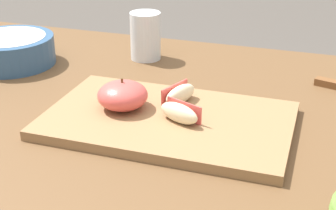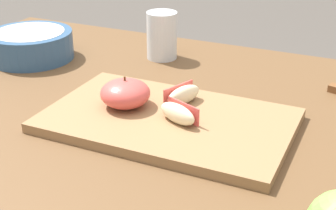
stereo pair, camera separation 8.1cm
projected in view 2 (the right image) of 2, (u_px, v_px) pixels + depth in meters
name	position (u px, v px, depth m)	size (l,w,h in m)	color
dining_table	(141.00, 171.00, 0.91)	(1.17, 0.87, 0.77)	brown
cutting_board	(168.00, 120.00, 0.82)	(0.40, 0.25, 0.02)	olive
apple_half_skin_up	(125.00, 93.00, 0.84)	(0.09, 0.09, 0.05)	#D14C47
apple_wedge_middle	(183.00, 95.00, 0.86)	(0.05, 0.08, 0.03)	beige
apple_wedge_back	(178.00, 113.00, 0.79)	(0.08, 0.05, 0.03)	beige
ceramic_fruit_bowl	(31.00, 44.00, 1.11)	(0.19, 0.19, 0.06)	#2D517A
drinking_glass_water	(162.00, 35.00, 1.10)	(0.07, 0.07, 0.10)	silver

